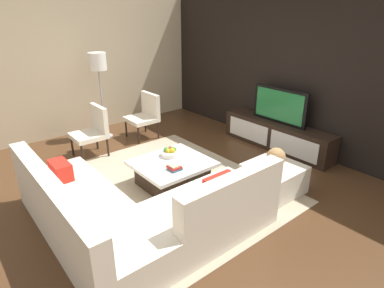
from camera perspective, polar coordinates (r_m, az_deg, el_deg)
The scene contains 15 objects.
ground_plane at distance 4.66m, azimuth -3.71°, elevation -8.10°, with size 14.00×14.00×0.00m, color #4C301C.
feature_wall_back at distance 6.07m, azimuth 17.52°, elevation 12.35°, with size 6.40×0.12×2.80m, color black.
side_wall_left at distance 7.01m, azimuth -18.64°, elevation 13.50°, with size 0.12×5.20×2.80m, color #C6B28E.
area_rug at distance 4.73m, azimuth -4.43°, elevation -7.57°, with size 3.24×2.67×0.01m, color tan.
media_console at distance 6.12m, azimuth 14.68°, elevation 1.52°, with size 2.18×0.43×0.50m.
television at distance 5.95m, azimuth 15.22°, elevation 6.59°, with size 1.09×0.06×0.63m.
sectional_couch at distance 3.74m, azimuth -10.67°, elevation -11.85°, with size 2.44×2.27×0.84m.
coffee_table at distance 4.69m, azimuth -3.50°, elevation -5.11°, with size 0.94×1.03×0.38m.
accent_chair_near at distance 5.82m, azimuth -17.06°, elevation 2.63°, with size 0.53×0.54×0.87m.
floor_lamp at distance 6.42m, azimuth -16.26°, elevation 12.95°, with size 0.32×0.32×1.66m.
ottoman at distance 4.68m, azimuth 14.23°, elevation -5.90°, with size 0.70×0.70×0.40m, color beige.
fruit_bowl at distance 4.77m, azimuth -3.87°, elevation -1.48°, with size 0.28×0.28×0.13m.
accent_chair_far at distance 6.48m, azimuth -8.24°, elevation 5.44°, with size 0.57×0.53×0.87m.
decorative_ball at distance 4.54m, azimuth 14.62°, elevation -2.24°, with size 0.26×0.26×0.26m, color #AD8451.
book_stack at distance 4.37m, azimuth -3.11°, elevation -4.14°, with size 0.17×0.16×0.07m.
Camera 1 is at (3.27, -2.31, 2.39)m, focal length 30.17 mm.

